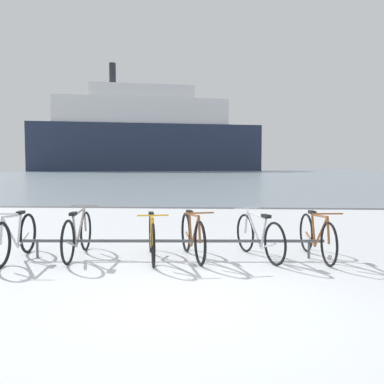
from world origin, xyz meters
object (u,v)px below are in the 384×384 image
Objects in this scene: bicycle_0 at (15,237)px; bicycle_3 at (193,236)px; bicycle_1 at (78,235)px; ferry_ship at (146,136)px; bicycle_5 at (317,236)px; bicycle_2 at (152,237)px; bicycle_4 at (259,236)px.

bicycle_0 is 2.78m from bicycle_3.
ferry_ship is (-13.68, 87.52, 7.50)m from bicycle_1.
bicycle_5 is (1.98, 0.10, -0.00)m from bicycle_3.
bicycle_0 is 1.01× the size of bicycle_2.
bicycle_4 is (3.82, 0.36, -0.01)m from bicycle_0.
bicycle_1 is 1.23m from bicycle_2.
bicycle_3 is (0.64, 0.11, 0.01)m from bicycle_2.
bicycle_4 is (1.69, 0.19, 0.00)m from bicycle_2.
bicycle_1 reaches higher than bicycle_3.
ferry_ship is at bearing 100.07° from bicycle_3.
bicycle_2 is 0.03× the size of ferry_ship.
bicycle_5 is (4.74, 0.39, -0.00)m from bicycle_0.
bicycle_3 is 1.06m from bicycle_4.
bicycle_0 is 0.98× the size of bicycle_1.
bicycle_3 is (2.77, 0.29, -0.00)m from bicycle_0.
ferry_ship is at bearing 101.33° from bicycle_5.
bicycle_1 is 1.03× the size of bicycle_2.
bicycle_1 is 1.02× the size of bicycle_5.
ferry_ship reaches higher than bicycle_0.
bicycle_0 is at bearing -81.72° from ferry_ship.
bicycle_1 is 1.86m from bicycle_3.
bicycle_5 is (3.84, 0.12, -0.01)m from bicycle_1.
bicycle_1 reaches higher than bicycle_4.
bicycle_3 is at bearing -177.23° from bicycle_5.
bicycle_2 is 1.70m from bicycle_4.
bicycle_5 is at bearing -78.67° from ferry_ship.
bicycle_3 is 0.03× the size of ferry_ship.
bicycle_5 reaches higher than bicycle_2.
bicycle_4 is at bearing 6.24° from bicycle_2.
bicycle_3 is 1.98m from bicycle_5.
bicycle_0 is 4.76m from bicycle_5.
bicycle_1 is at bearing 16.41° from bicycle_0.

